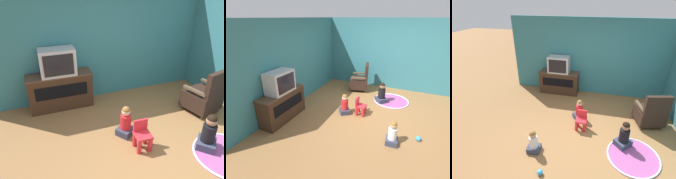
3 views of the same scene
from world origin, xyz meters
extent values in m
plane|color=olive|center=(0.00, 0.00, 0.00)|extent=(30.00, 30.00, 0.00)
cube|color=teal|center=(-0.37, 2.49, 1.26)|extent=(5.26, 0.12, 2.52)
cube|color=#382316|center=(-1.31, 2.19, 0.39)|extent=(1.32, 0.44, 0.78)
cube|color=#503626|center=(-1.31, 2.19, 0.76)|extent=(1.35, 0.45, 0.02)
cube|color=black|center=(-1.31, 1.97, 0.48)|extent=(1.06, 0.01, 0.28)
cube|color=#B7B7BC|center=(-1.31, 2.19, 1.05)|extent=(0.71, 0.42, 0.55)
cube|color=black|center=(-1.31, 1.97, 1.05)|extent=(0.58, 0.02, 0.43)
cylinder|color=brown|center=(1.66, 1.33, 0.05)|extent=(0.04, 0.04, 0.10)
cylinder|color=brown|center=(1.13, 1.20, 0.05)|extent=(0.04, 0.04, 0.10)
cylinder|color=brown|center=(1.78, 0.82, 0.05)|extent=(0.04, 0.04, 0.10)
cylinder|color=brown|center=(1.25, 0.69, 0.05)|extent=(0.04, 0.04, 0.10)
cube|color=black|center=(1.45, 1.01, 0.28)|extent=(0.77, 0.75, 0.36)
cube|color=black|center=(1.52, 0.75, 0.72)|extent=(0.62, 0.24, 0.53)
cube|color=brown|center=(1.73, 1.07, 0.56)|extent=(0.19, 0.53, 0.05)
cube|color=brown|center=(1.17, 0.94, 0.56)|extent=(0.19, 0.53, 0.05)
cylinder|color=red|center=(-0.35, 0.29, 0.14)|extent=(0.08, 0.08, 0.29)
cylinder|color=red|center=(-0.16, 0.28, 0.14)|extent=(0.08, 0.08, 0.29)
cylinder|color=red|center=(-0.35, 0.47, 0.14)|extent=(0.08, 0.08, 0.29)
cylinder|color=red|center=(-0.15, 0.47, 0.14)|extent=(0.08, 0.08, 0.29)
cube|color=red|center=(-0.25, 0.38, 0.27)|extent=(0.28, 0.27, 0.04)
cube|color=red|center=(-0.25, 0.49, 0.39)|extent=(0.25, 0.04, 0.21)
cube|color=#33384C|center=(-0.37, 0.82, 0.06)|extent=(0.39, 0.38, 0.13)
cylinder|color=red|center=(-0.37, 0.82, 0.27)|extent=(0.19, 0.19, 0.28)
sphere|color=beige|center=(-0.37, 0.82, 0.48)|extent=(0.16, 0.16, 0.16)
sphere|color=olive|center=(-0.37, 0.82, 0.51)|extent=(0.15, 0.15, 0.15)
cube|color=#33384C|center=(0.77, 0.02, 0.07)|extent=(0.44, 0.44, 0.15)
cylinder|color=black|center=(0.77, 0.02, 0.30)|extent=(0.22, 0.22, 0.31)
sphere|color=#9E7051|center=(0.77, 0.02, 0.54)|extent=(0.18, 0.18, 0.18)
sphere|color=black|center=(0.77, 0.02, 0.57)|extent=(0.16, 0.16, 0.16)
camera|label=1|loc=(-1.70, -2.10, 2.59)|focal=35.00mm
camera|label=2|loc=(-4.40, -0.82, 2.54)|focal=28.00mm
camera|label=3|loc=(0.16, -3.19, 3.00)|focal=28.00mm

